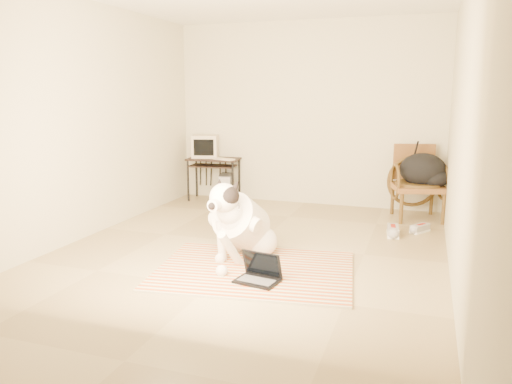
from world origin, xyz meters
The scene contains 16 objects.
floor centered at (0.00, 0.00, 0.00)m, with size 4.50×4.50×0.00m, color tan.
wall_back centered at (0.00, 2.25, 1.35)m, with size 4.50×4.50×0.00m, color beige.
wall_front centered at (0.00, -2.25, 1.35)m, with size 4.50×4.50×0.00m, color beige.
wall_left centered at (-2.00, 0.00, 1.35)m, with size 4.50×4.50×0.00m, color beige.
wall_right centered at (2.00, 0.00, 1.35)m, with size 4.50×4.50×0.00m, color beige.
rug centered at (0.25, -0.84, 0.01)m, with size 2.01×1.64×0.02m.
dog centered at (0.00, -0.53, 0.36)m, with size 0.61×1.25×0.90m.
laptop centered at (0.38, -1.11, 0.09)m, with size 0.41×0.33×0.26m.
computer_desk centered at (-1.41, 1.99, 0.57)m, with size 0.83×0.51×0.66m.
crt_monitor centered at (-1.57, 2.06, 0.84)m, with size 0.48×0.46×0.35m.
desk_keyboard centered at (-1.19, 1.88, 0.67)m, with size 0.34×0.13×0.02m, color beige.
pc_tower centered at (-1.21, 2.03, 0.21)m, with size 0.29×0.47×0.41m.
rattan_chair centered at (1.63, 1.81, 0.49)m, with size 0.79×0.78×0.98m.
backpack centered at (1.72, 1.75, 0.65)m, with size 0.63×0.49×0.44m.
sneaker_left centered at (1.41, 0.84, 0.05)m, with size 0.17×0.34×0.11m.
sneaker_right centered at (1.71, 1.09, 0.04)m, with size 0.25×0.29×0.10m.
Camera 1 is at (1.72, -5.09, 1.67)m, focal length 35.00 mm.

